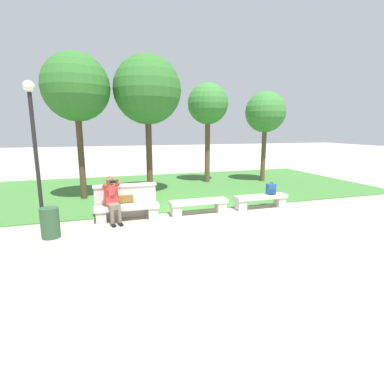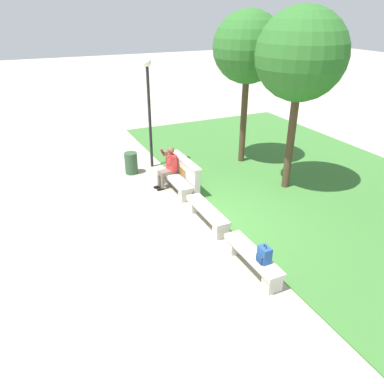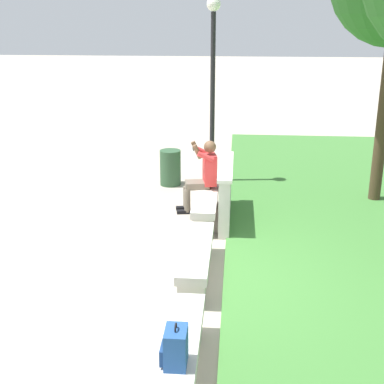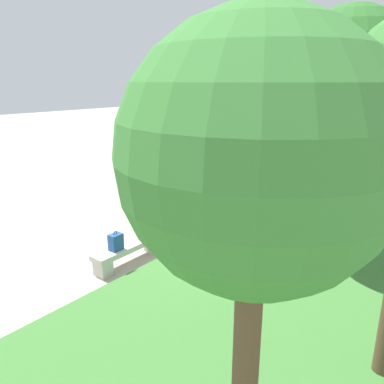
{
  "view_description": "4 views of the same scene",
  "coord_description": "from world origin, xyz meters",
  "px_view_note": "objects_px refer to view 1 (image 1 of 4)",
  "views": [
    {
      "loc": [
        -2.97,
        -8.56,
        2.62
      ],
      "look_at": [
        -0.37,
        -0.45,
        0.81
      ],
      "focal_mm": 28.0,
      "sensor_mm": 36.0,
      "label": 1
    },
    {
      "loc": [
        7.74,
        -4.04,
        5.26
      ],
      "look_at": [
        -0.47,
        -0.23,
        0.77
      ],
      "focal_mm": 35.0,
      "sensor_mm": 36.0,
      "label": 2
    },
    {
      "loc": [
        6.64,
        0.51,
        3.47
      ],
      "look_at": [
        -0.63,
        -0.11,
        1.02
      ],
      "focal_mm": 50.0,
      "sensor_mm": 36.0,
      "label": 3
    },
    {
      "loc": [
        7.24,
        5.84,
        3.91
      ],
      "look_at": [
        -0.73,
        -0.57,
        0.86
      ],
      "focal_mm": 35.0,
      "sensor_mm": 36.0,
      "label": 4
    }
  ],
  "objects_px": {
    "tree_left_background": "(76,88)",
    "bench_mid": "(261,200)",
    "bench_main": "(127,210)",
    "person_photographer": "(112,197)",
    "tree_behind_wall": "(208,105)",
    "tree_right_background": "(147,91)",
    "bench_near": "(199,205)",
    "tree_far_back": "(265,113)",
    "lamp_post": "(34,134)",
    "backpack": "(271,189)",
    "trash_bin": "(50,223)"
  },
  "relations": [
    {
      "from": "tree_left_background",
      "to": "bench_mid",
      "type": "bearing_deg",
      "value": -29.5
    },
    {
      "from": "bench_main",
      "to": "person_photographer",
      "type": "distance_m",
      "value": 0.6
    },
    {
      "from": "bench_mid",
      "to": "tree_behind_wall",
      "type": "distance_m",
      "value": 6.24
    },
    {
      "from": "tree_behind_wall",
      "to": "tree_right_background",
      "type": "relative_size",
      "value": 0.89
    },
    {
      "from": "bench_near",
      "to": "person_photographer",
      "type": "distance_m",
      "value": 2.64
    },
    {
      "from": "tree_far_back",
      "to": "tree_behind_wall",
      "type": "bearing_deg",
      "value": 167.49
    },
    {
      "from": "bench_main",
      "to": "lamp_post",
      "type": "distance_m",
      "value": 3.12
    },
    {
      "from": "bench_mid",
      "to": "tree_behind_wall",
      "type": "bearing_deg",
      "value": 89.59
    },
    {
      "from": "person_photographer",
      "to": "backpack",
      "type": "distance_m",
      "value": 5.19
    },
    {
      "from": "person_photographer",
      "to": "tree_left_background",
      "type": "bearing_deg",
      "value": 104.97
    },
    {
      "from": "bench_main",
      "to": "tree_far_back",
      "type": "distance_m",
      "value": 9.08
    },
    {
      "from": "tree_behind_wall",
      "to": "tree_left_background",
      "type": "distance_m",
      "value": 6.07
    },
    {
      "from": "tree_right_background",
      "to": "bench_main",
      "type": "bearing_deg",
      "value": -110.73
    },
    {
      "from": "backpack",
      "to": "trash_bin",
      "type": "bearing_deg",
      "value": -172.57
    },
    {
      "from": "lamp_post",
      "to": "tree_right_background",
      "type": "bearing_deg",
      "value": 43.71
    },
    {
      "from": "tree_far_back",
      "to": "backpack",
      "type": "bearing_deg",
      "value": -117.79
    },
    {
      "from": "bench_near",
      "to": "tree_right_background",
      "type": "distance_m",
      "value": 5.1
    },
    {
      "from": "backpack",
      "to": "lamp_post",
      "type": "height_order",
      "value": "lamp_post"
    },
    {
      "from": "tree_right_background",
      "to": "tree_far_back",
      "type": "bearing_deg",
      "value": 12.08
    },
    {
      "from": "bench_main",
      "to": "lamp_post",
      "type": "relative_size",
      "value": 0.49
    },
    {
      "from": "tree_left_background",
      "to": "tree_far_back",
      "type": "height_order",
      "value": "tree_left_background"
    },
    {
      "from": "person_photographer",
      "to": "trash_bin",
      "type": "height_order",
      "value": "person_photographer"
    },
    {
      "from": "bench_main",
      "to": "person_photographer",
      "type": "height_order",
      "value": "person_photographer"
    },
    {
      "from": "bench_mid",
      "to": "tree_right_background",
      "type": "relative_size",
      "value": 0.34
    },
    {
      "from": "tree_left_background",
      "to": "lamp_post",
      "type": "relative_size",
      "value": 1.39
    },
    {
      "from": "tree_right_background",
      "to": "bench_near",
      "type": "bearing_deg",
      "value": -74.15
    },
    {
      "from": "person_photographer",
      "to": "tree_far_back",
      "type": "distance_m",
      "value": 9.31
    },
    {
      "from": "tree_behind_wall",
      "to": "trash_bin",
      "type": "xyz_separation_m",
      "value": [
        -6.38,
        -6.08,
        -3.35
      ]
    },
    {
      "from": "bench_main",
      "to": "bench_near",
      "type": "distance_m",
      "value": 2.2
    },
    {
      "from": "bench_mid",
      "to": "tree_far_back",
      "type": "relative_size",
      "value": 0.42
    },
    {
      "from": "bench_mid",
      "to": "tree_far_back",
      "type": "bearing_deg",
      "value": 58.7
    },
    {
      "from": "trash_bin",
      "to": "lamp_post",
      "type": "height_order",
      "value": "lamp_post"
    },
    {
      "from": "lamp_post",
      "to": "bench_main",
      "type": "bearing_deg",
      "value": 0.24
    },
    {
      "from": "bench_main",
      "to": "bench_mid",
      "type": "xyz_separation_m",
      "value": [
        4.4,
        0.0,
        0.0
      ]
    },
    {
      "from": "tree_behind_wall",
      "to": "bench_main",
      "type": "bearing_deg",
      "value": -130.46
    },
    {
      "from": "bench_near",
      "to": "lamp_post",
      "type": "xyz_separation_m",
      "value": [
        -4.43,
        -0.01,
        2.18
      ]
    },
    {
      "from": "backpack",
      "to": "tree_behind_wall",
      "type": "bearing_deg",
      "value": 93.73
    },
    {
      "from": "backpack",
      "to": "person_photographer",
      "type": "bearing_deg",
      "value": -179.08
    },
    {
      "from": "bench_near",
      "to": "trash_bin",
      "type": "distance_m",
      "value": 4.23
    },
    {
      "from": "tree_left_background",
      "to": "tree_right_background",
      "type": "xyz_separation_m",
      "value": [
        2.54,
        0.11,
        0.02
      ]
    },
    {
      "from": "tree_far_back",
      "to": "tree_right_background",
      "type": "bearing_deg",
      "value": -167.92
    },
    {
      "from": "tree_right_background",
      "to": "trash_bin",
      "type": "height_order",
      "value": "tree_right_background"
    },
    {
      "from": "bench_main",
      "to": "trash_bin",
      "type": "height_order",
      "value": "trash_bin"
    },
    {
      "from": "bench_main",
      "to": "backpack",
      "type": "distance_m",
      "value": 4.79
    },
    {
      "from": "person_photographer",
      "to": "tree_left_background",
      "type": "height_order",
      "value": "tree_left_background"
    },
    {
      "from": "tree_left_background",
      "to": "backpack",
      "type": "bearing_deg",
      "value": -27.91
    },
    {
      "from": "bench_main",
      "to": "lamp_post",
      "type": "bearing_deg",
      "value": -179.76
    },
    {
      "from": "tree_left_background",
      "to": "lamp_post",
      "type": "distance_m",
      "value": 3.7
    },
    {
      "from": "bench_main",
      "to": "backpack",
      "type": "bearing_deg",
      "value": 0.08
    },
    {
      "from": "person_photographer",
      "to": "trash_bin",
      "type": "relative_size",
      "value": 1.76
    }
  ]
}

